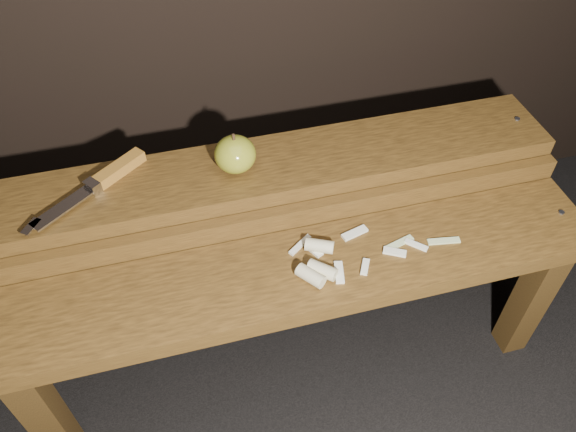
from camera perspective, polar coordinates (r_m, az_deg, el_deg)
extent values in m
plane|color=black|center=(1.45, 0.63, -13.98)|extent=(60.00, 60.00, 0.00)
cube|color=#39250E|center=(1.27, -23.46, -17.98)|extent=(0.06, 0.06, 0.38)
cube|color=#39250E|center=(1.43, 23.45, -7.63)|extent=(0.06, 0.06, 0.38)
cube|color=#4A3011|center=(1.09, 1.50, -5.89)|extent=(1.20, 0.20, 0.04)
cylinder|color=slate|center=(1.30, 26.03, 0.33)|extent=(0.01, 0.01, 0.00)
cube|color=#39250E|center=(1.40, -23.59, -6.27)|extent=(0.06, 0.06, 0.46)
cube|color=#39250E|center=(1.55, 18.32, 1.82)|extent=(0.06, 0.06, 0.46)
cube|color=#4A3011|center=(1.13, -0.07, -0.17)|extent=(1.20, 0.02, 0.05)
cube|color=#4A3011|center=(1.17, -1.38, 4.79)|extent=(1.20, 0.18, 0.04)
cylinder|color=slate|center=(1.37, 22.26, 9.12)|extent=(0.01, 0.01, 0.00)
ellipsoid|color=olive|center=(1.13, -5.39, 6.26)|extent=(0.08, 0.08, 0.08)
cylinder|color=#382314|center=(1.10, -5.55, 7.99)|extent=(0.01, 0.01, 0.01)
cube|color=#966020|center=(1.18, -16.73, 4.66)|extent=(0.11, 0.09, 0.02)
cube|color=silver|center=(1.15, -19.22, 2.80)|extent=(0.04, 0.04, 0.03)
cube|color=silver|center=(1.13, -22.00, 0.71)|extent=(0.12, 0.10, 0.00)
cube|color=silver|center=(1.12, -24.65, -0.99)|extent=(0.04, 0.04, 0.00)
cube|color=beige|center=(1.11, 10.78, -3.61)|extent=(0.05, 0.04, 0.01)
cube|color=beige|center=(1.07, 5.22, -5.72)|extent=(0.03, 0.05, 0.01)
cube|color=beige|center=(1.13, 6.79, -1.72)|extent=(0.06, 0.03, 0.01)
cube|color=beige|center=(1.10, 1.24, -2.96)|extent=(0.05, 0.04, 0.01)
cube|color=beige|center=(1.10, 2.64, -3.44)|extent=(0.03, 0.04, 0.01)
cube|color=beige|center=(1.08, 7.84, -5.13)|extent=(0.03, 0.04, 0.01)
cube|color=beige|center=(1.13, 12.89, -2.88)|extent=(0.04, 0.04, 0.01)
cylinder|color=#C9BB8C|center=(1.05, 2.31, -6.09)|extent=(0.05, 0.06, 0.03)
cylinder|color=#C9BB8C|center=(1.05, 3.49, -5.51)|extent=(0.06, 0.06, 0.03)
cylinder|color=#C9BB8C|center=(1.09, 3.21, -3.04)|extent=(0.06, 0.05, 0.03)
cube|color=#BCC988|center=(1.13, 11.20, -2.74)|extent=(0.07, 0.03, 0.00)
cube|color=#BCC988|center=(1.15, 15.54, -2.45)|extent=(0.07, 0.02, 0.00)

